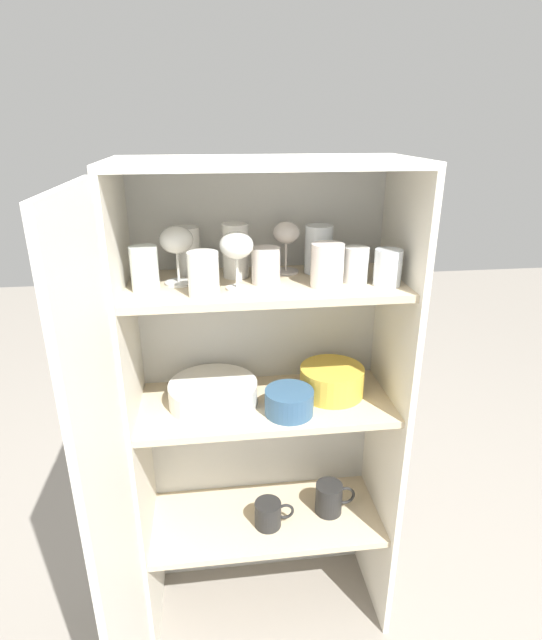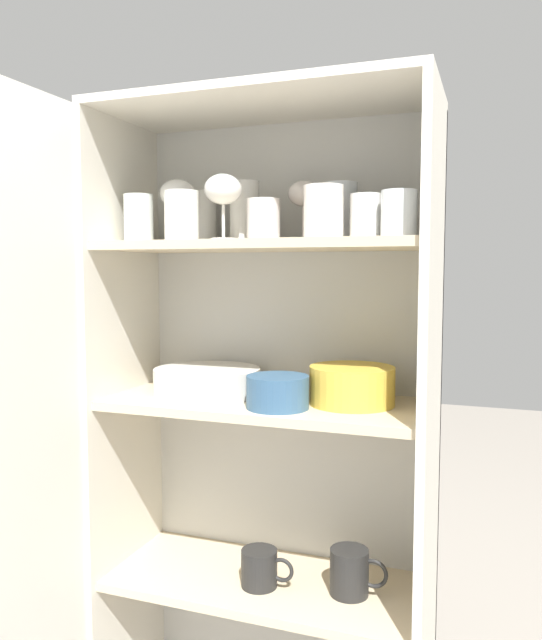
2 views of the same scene
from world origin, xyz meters
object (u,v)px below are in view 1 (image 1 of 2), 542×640
(plate_stack_white, at_px, (213,393))
(serving_bowl_small, at_px, (289,401))
(coffee_mug_primary, at_px, (330,498))
(mixing_bowl_large, at_px, (332,380))

(plate_stack_white, height_order, serving_bowl_small, serving_bowl_small)
(plate_stack_white, xyz_separation_m, coffee_mug_primary, (0.36, -0.01, -0.41))
(serving_bowl_small, relative_size, coffee_mug_primary, 1.04)
(mixing_bowl_large, height_order, serving_bowl_small, mixing_bowl_large)
(coffee_mug_primary, bearing_deg, plate_stack_white, 177.92)
(serving_bowl_small, xyz_separation_m, coffee_mug_primary, (0.15, 0.07, -0.41))
(plate_stack_white, xyz_separation_m, mixing_bowl_large, (0.35, 0.01, 0.01))
(mixing_bowl_large, bearing_deg, serving_bowl_small, -147.32)
(coffee_mug_primary, bearing_deg, mixing_bowl_large, 104.77)
(plate_stack_white, distance_m, coffee_mug_primary, 0.54)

